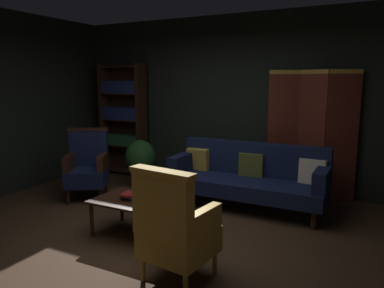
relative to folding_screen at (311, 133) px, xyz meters
The scene contains 12 objects.
ground_plane 2.72m from the folding_screen, 119.04° to the right, with size 10.00×10.00×0.00m, color #3D2819.
back_wall 1.32m from the folding_screen, 169.31° to the left, with size 7.20×0.10×2.80m, color black.
side_wall_left 4.55m from the folding_screen, 159.08° to the right, with size 0.10×3.60×2.80m, color black.
folding_screen is the anchor object (origin of this frame).
bookshelf 3.38m from the folding_screen, behind, with size 0.90×0.32×2.05m.
velvet_couch 1.15m from the folding_screen, 131.73° to the right, with size 2.12×0.78×0.88m.
coffee_table 2.77m from the folding_screen, 123.33° to the right, with size 1.00×0.64×0.42m.
armchair_gilt_accent 3.01m from the folding_screen, 102.42° to the right, with size 0.65×0.64×1.04m.
armchair_wing_left 3.34m from the folding_screen, 153.39° to the right, with size 0.79×0.79×1.04m.
potted_plant 2.70m from the folding_screen, 165.04° to the right, with size 0.50×0.50×0.79m.
book_navy_cloth 2.81m from the folding_screen, 124.55° to the right, with size 0.24×0.14×0.04m, color navy.
book_red_leather 2.80m from the folding_screen, 124.55° to the right, with size 0.21×0.19×0.03m, color maroon.
Camera 1 is at (2.08, -3.26, 1.74)m, focal length 34.06 mm.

